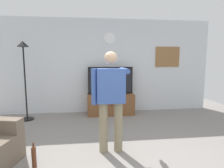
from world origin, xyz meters
The scene contains 9 objects.
ground_plane centered at (0.00, 0.00, 0.00)m, with size 8.40×8.40×0.00m, color gray.
back_wall centered at (0.00, 2.95, 1.35)m, with size 6.40×0.10×2.70m, color silver.
tv_stand centered at (0.18, 2.60, 0.29)m, with size 1.30×0.52×0.58m.
television centered at (0.18, 2.65, 0.96)m, with size 1.25×0.07×0.76m.
wall_clock centered at (0.18, 2.89, 2.15)m, with size 0.32×0.32×0.03m, color white.
framed_picture centered at (1.94, 2.90, 1.63)m, with size 0.74×0.04×0.59m, color olive.
floor_lamp centered at (-2.01, 2.36, 1.43)m, with size 0.32×0.32×2.00m.
person_standing_nearer_lamp centered at (-0.05, 0.47, 0.95)m, with size 0.63×0.78×1.67m.
beverage_bottle centered at (-1.20, 0.12, 0.15)m, with size 0.07×0.07×0.37m.
Camera 1 is at (-0.38, -2.49, 1.54)m, focal length 29.62 mm.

